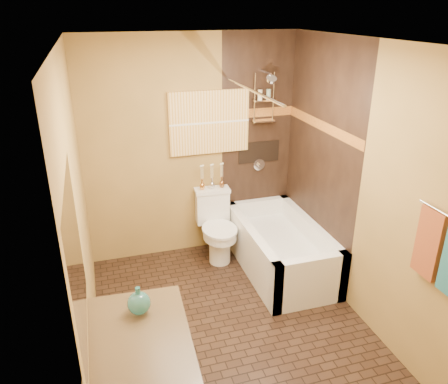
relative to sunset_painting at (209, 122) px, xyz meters
name	(u,v)px	position (x,y,z in m)	size (l,w,h in m)	color
floor	(232,325)	(-0.20, -1.48, -1.55)	(3.00, 3.00, 0.00)	black
wall_left	(80,222)	(-1.40, -1.48, -0.30)	(0.02, 3.00, 2.50)	#AC8542
wall_right	(361,186)	(1.00, -1.48, -0.30)	(0.02, 3.00, 2.50)	#AC8542
wall_back	(192,149)	(-0.20, 0.02, -0.30)	(2.40, 0.02, 2.50)	#AC8542
wall_front	(324,318)	(-0.20, -2.98, -0.30)	(2.40, 0.02, 2.50)	#AC8542
ceiling	(235,41)	(-0.20, -1.48, 0.95)	(3.00, 3.00, 0.00)	silver
alcove_tile_back	(257,144)	(0.57, 0.01, -0.30)	(0.85, 0.01, 2.50)	black
alcove_tile_right	(319,160)	(0.99, -0.73, -0.30)	(0.01, 1.50, 2.50)	black
mosaic_band_back	(258,113)	(0.57, 0.00, 0.07)	(0.85, 0.01, 0.10)	brown
mosaic_band_right	(322,126)	(0.98, -0.73, 0.07)	(0.01, 1.50, 0.10)	brown
alcove_niche	(259,152)	(0.60, 0.01, -0.40)	(0.50, 0.01, 0.25)	black
shower_fixtures	(264,110)	(0.60, -0.10, 0.12)	(0.24, 0.33, 1.16)	silver
curtain_rod	(250,89)	(0.20, -0.73, 0.47)	(0.03, 0.03, 1.55)	silver
towel_rust	(429,243)	(0.96, -2.40, -0.37)	(0.05, 0.22, 0.52)	maroon
sunset_painting	(209,122)	(0.00, 0.00, 0.00)	(0.90, 0.04, 0.70)	gold
vanity_mirror	(77,263)	(-1.39, -2.48, -0.05)	(0.01, 1.00, 0.90)	white
bathtub	(280,251)	(0.60, -0.73, -1.33)	(0.80, 1.50, 0.55)	white
toilet	(217,226)	(0.00, -0.26, -1.15)	(0.41, 0.61, 0.79)	white
teal_bottle	(139,300)	(-1.07, -2.21, -0.55)	(0.15, 0.15, 0.24)	#236B65
bud_vases	(212,176)	(0.00, -0.08, -0.60)	(0.29, 0.06, 0.29)	#DA9244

